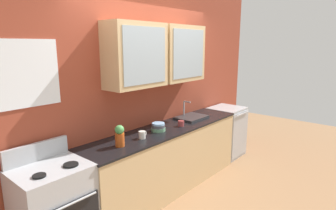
# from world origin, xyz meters

# --- Properties ---
(ground_plane) EXTENTS (10.00, 10.00, 0.00)m
(ground_plane) POSITION_xyz_m (0.00, 0.00, 0.00)
(ground_plane) COLOR #936B47
(back_wall_unit) EXTENTS (5.16, 0.44, 2.90)m
(back_wall_unit) POSITION_xyz_m (-0.00, 0.30, 1.54)
(back_wall_unit) COLOR #993D28
(back_wall_unit) RESTS_ON ground_plane
(counter) EXTENTS (2.66, 0.60, 0.89)m
(counter) POSITION_xyz_m (0.00, 0.00, 0.44)
(counter) COLOR tan
(counter) RESTS_ON ground_plane
(stove_range) EXTENTS (0.66, 0.59, 1.07)m
(stove_range) POSITION_xyz_m (-1.65, -0.00, 0.45)
(stove_range) COLOR #ADAFB5
(stove_range) RESTS_ON ground_plane
(sink_faucet) EXTENTS (0.47, 0.35, 0.26)m
(sink_faucet) POSITION_xyz_m (0.63, 0.06, 0.91)
(sink_faucet) COLOR #2D2D30
(sink_faucet) RESTS_ON counter
(bowl_stack) EXTENTS (0.19, 0.19, 0.11)m
(bowl_stack) POSITION_xyz_m (-0.17, 0.01, 0.94)
(bowl_stack) COLOR #669972
(bowl_stack) RESTS_ON counter
(vase) EXTENTS (0.10, 0.10, 0.24)m
(vase) POSITION_xyz_m (-0.87, -0.05, 1.01)
(vase) COLOR #BF4C19
(vase) RESTS_ON counter
(cup_near_sink) EXTENTS (0.12, 0.08, 0.08)m
(cup_near_sink) POSITION_xyz_m (0.19, -0.08, 0.93)
(cup_near_sink) COLOR #993838
(cup_near_sink) RESTS_ON counter
(cup_near_bowls) EXTENTS (0.12, 0.08, 0.09)m
(cup_near_bowls) POSITION_xyz_m (-0.52, -0.05, 0.93)
(cup_near_bowls) COLOR silver
(cup_near_bowls) RESTS_ON counter
(dishwasher) EXTENTS (0.57, 0.59, 0.89)m
(dishwasher) POSITION_xyz_m (1.64, -0.00, 0.44)
(dishwasher) COLOR #ADAFB5
(dishwasher) RESTS_ON ground_plane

